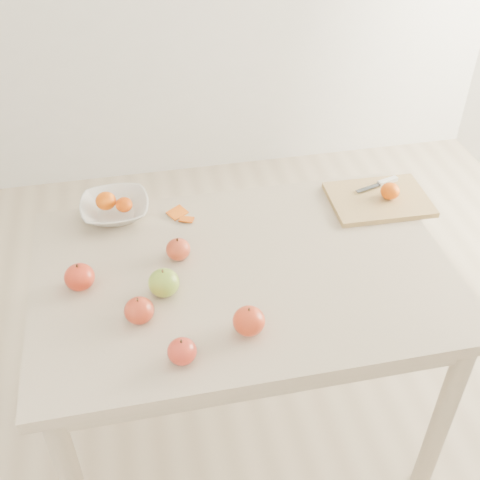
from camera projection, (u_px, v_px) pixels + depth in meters
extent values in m
plane|color=#C6B293|center=(243.00, 422.00, 2.20)|extent=(3.50, 3.50, 0.00)
cube|color=#C0B091|center=(243.00, 275.00, 1.74)|extent=(1.20, 0.80, 0.04)
cylinder|color=#BCAA8E|center=(76.00, 310.00, 2.15)|extent=(0.06, 0.06, 0.71)
cylinder|color=#BCAA8E|center=(362.00, 269.00, 2.32)|extent=(0.06, 0.06, 0.71)
cylinder|color=#BCAA8E|center=(442.00, 417.00, 1.80)|extent=(0.06, 0.06, 0.71)
cube|color=tan|center=(379.00, 199.00, 1.98)|extent=(0.33, 0.24, 0.02)
ellipsoid|color=#D54307|center=(390.00, 191.00, 1.95)|extent=(0.06, 0.06, 0.05)
imported|color=silver|center=(115.00, 209.00, 1.91)|extent=(0.22, 0.22, 0.05)
ellipsoid|color=#E04B07|center=(106.00, 201.00, 1.90)|extent=(0.06, 0.06, 0.06)
ellipsoid|color=#D95707|center=(124.00, 205.00, 1.89)|extent=(0.05, 0.05, 0.05)
cube|color=#D8590F|center=(177.00, 214.00, 1.93)|extent=(0.07, 0.07, 0.01)
cube|color=#C7500E|center=(186.00, 220.00, 1.90)|extent=(0.05, 0.05, 0.01)
cube|color=white|center=(388.00, 181.00, 2.03)|extent=(0.08, 0.04, 0.01)
cube|color=#35383D|center=(368.00, 188.00, 2.00)|extent=(0.10, 0.04, 0.00)
ellipsoid|color=olive|center=(164.00, 283.00, 1.63)|extent=(0.09, 0.09, 0.08)
ellipsoid|color=maroon|center=(182.00, 351.00, 1.45)|extent=(0.07, 0.07, 0.06)
ellipsoid|color=maroon|center=(139.00, 311.00, 1.55)|extent=(0.08, 0.08, 0.07)
ellipsoid|color=maroon|center=(79.00, 277.00, 1.65)|extent=(0.08, 0.08, 0.07)
ellipsoid|color=maroon|center=(249.00, 321.00, 1.52)|extent=(0.08, 0.08, 0.07)
ellipsoid|color=#A51B22|center=(178.00, 249.00, 1.74)|extent=(0.07, 0.07, 0.06)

